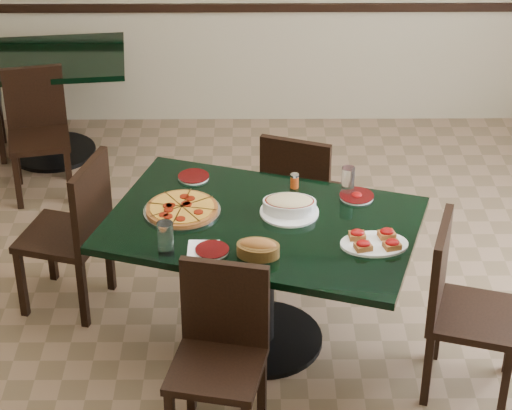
{
  "coord_description": "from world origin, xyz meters",
  "views": [
    {
      "loc": [
        -0.15,
        -4.23,
        3.35
      ],
      "look_at": [
        -0.12,
        0.0,
        0.85
      ],
      "focal_mm": 70.0,
      "sensor_mm": 36.0,
      "label": 1
    }
  ],
  "objects_px": {
    "chair_far": "(300,192)",
    "chair_left": "(75,227)",
    "chair_right": "(459,301)",
    "bread_basket": "(258,248)",
    "chair_near": "(220,346)",
    "back_chair_near": "(38,126)",
    "back_table": "(46,87)",
    "main_table": "(262,252)",
    "bruschetta_platter": "(374,241)",
    "pepperoni_pizza": "(182,209)",
    "lasagna_casserole": "(289,205)"
  },
  "relations": [
    {
      "from": "chair_far",
      "to": "chair_left",
      "type": "distance_m",
      "value": 1.3
    },
    {
      "from": "chair_right",
      "to": "bread_basket",
      "type": "relative_size",
      "value": 4.08
    },
    {
      "from": "chair_far",
      "to": "chair_near",
      "type": "xyz_separation_m",
      "value": [
        -0.42,
        -1.41,
        0.01
      ]
    },
    {
      "from": "chair_near",
      "to": "back_chair_near",
      "type": "bearing_deg",
      "value": 130.32
    },
    {
      "from": "back_table",
      "to": "bread_basket",
      "type": "distance_m",
      "value": 2.89
    },
    {
      "from": "main_table",
      "to": "chair_far",
      "type": "height_order",
      "value": "chair_far"
    },
    {
      "from": "chair_near",
      "to": "bruschetta_platter",
      "type": "xyz_separation_m",
      "value": [
        0.73,
        0.43,
        0.28
      ]
    },
    {
      "from": "chair_near",
      "to": "bruschetta_platter",
      "type": "distance_m",
      "value": 0.9
    },
    {
      "from": "main_table",
      "to": "pepperoni_pizza",
      "type": "xyz_separation_m",
      "value": [
        -0.4,
        0.1,
        0.2
      ]
    },
    {
      "from": "chair_right",
      "to": "bread_basket",
      "type": "xyz_separation_m",
      "value": [
        -0.97,
        0.05,
        0.28
      ]
    },
    {
      "from": "main_table",
      "to": "pepperoni_pizza",
      "type": "relative_size",
      "value": 4.45
    },
    {
      "from": "back_chair_near",
      "to": "pepperoni_pizza",
      "type": "bearing_deg",
      "value": -68.6
    },
    {
      "from": "bread_basket",
      "to": "chair_left",
      "type": "bearing_deg",
      "value": 155.62
    },
    {
      "from": "lasagna_casserole",
      "to": "bruschetta_platter",
      "type": "xyz_separation_m",
      "value": [
        0.4,
        -0.3,
        -0.02
      ]
    },
    {
      "from": "chair_right",
      "to": "lasagna_casserole",
      "type": "height_order",
      "value": "chair_right"
    },
    {
      "from": "chair_near",
      "to": "chair_left",
      "type": "distance_m",
      "value": 1.29
    },
    {
      "from": "back_chair_near",
      "to": "lasagna_casserole",
      "type": "relative_size",
      "value": 2.8
    },
    {
      "from": "lasagna_casserole",
      "to": "bread_basket",
      "type": "height_order",
      "value": "same"
    },
    {
      "from": "back_table",
      "to": "back_chair_near",
      "type": "relative_size",
      "value": 1.43
    },
    {
      "from": "chair_right",
      "to": "lasagna_casserole",
      "type": "bearing_deg",
      "value": 78.76
    },
    {
      "from": "back_table",
      "to": "lasagna_casserole",
      "type": "relative_size",
      "value": 3.99
    },
    {
      "from": "chair_near",
      "to": "pepperoni_pizza",
      "type": "height_order",
      "value": "chair_near"
    },
    {
      "from": "chair_far",
      "to": "chair_near",
      "type": "bearing_deg",
      "value": 93.02
    },
    {
      "from": "pepperoni_pizza",
      "to": "back_chair_near",
      "type": "bearing_deg",
      "value": 123.55
    },
    {
      "from": "main_table",
      "to": "back_chair_near",
      "type": "relative_size",
      "value": 2.08
    },
    {
      "from": "back_table",
      "to": "pepperoni_pizza",
      "type": "height_order",
      "value": "pepperoni_pizza"
    },
    {
      "from": "chair_far",
      "to": "back_table",
      "type": "bearing_deg",
      "value": -20.06
    },
    {
      "from": "chair_far",
      "to": "chair_right",
      "type": "bearing_deg",
      "value": 142.71
    },
    {
      "from": "back_chair_near",
      "to": "bruschetta_platter",
      "type": "bearing_deg",
      "value": -55.89
    },
    {
      "from": "chair_left",
      "to": "back_chair_near",
      "type": "distance_m",
      "value": 1.41
    },
    {
      "from": "chair_far",
      "to": "bruschetta_platter",
      "type": "bearing_deg",
      "value": 127.23
    },
    {
      "from": "chair_far",
      "to": "lasagna_casserole",
      "type": "relative_size",
      "value": 2.9
    },
    {
      "from": "lasagna_casserole",
      "to": "back_table",
      "type": "bearing_deg",
      "value": 130.88
    },
    {
      "from": "pepperoni_pizza",
      "to": "chair_right",
      "type": "bearing_deg",
      "value": -18.38
    },
    {
      "from": "lasagna_casserole",
      "to": "bruschetta_platter",
      "type": "relative_size",
      "value": 0.89
    },
    {
      "from": "back_table",
      "to": "bread_basket",
      "type": "height_order",
      "value": "bread_basket"
    },
    {
      "from": "back_chair_near",
      "to": "back_table",
      "type": "bearing_deg",
      "value": 80.49
    },
    {
      "from": "bread_basket",
      "to": "bruschetta_platter",
      "type": "relative_size",
      "value": 0.67
    },
    {
      "from": "pepperoni_pizza",
      "to": "bread_basket",
      "type": "height_order",
      "value": "bread_basket"
    },
    {
      "from": "chair_near",
      "to": "chair_right",
      "type": "relative_size",
      "value": 0.96
    },
    {
      "from": "main_table",
      "to": "chair_left",
      "type": "relative_size",
      "value": 1.92
    },
    {
      "from": "chair_left",
      "to": "back_chair_near",
      "type": "xyz_separation_m",
      "value": [
        -0.45,
        1.34,
        -0.04
      ]
    },
    {
      "from": "chair_near",
      "to": "bread_basket",
      "type": "height_order",
      "value": "chair_near"
    },
    {
      "from": "back_table",
      "to": "chair_far",
      "type": "xyz_separation_m",
      "value": [
        1.71,
        -1.42,
        -0.04
      ]
    },
    {
      "from": "chair_right",
      "to": "pepperoni_pizza",
      "type": "distance_m",
      "value": 1.44
    },
    {
      "from": "main_table",
      "to": "chair_near",
      "type": "xyz_separation_m",
      "value": [
        -0.2,
        -0.66,
        -0.08
      ]
    },
    {
      "from": "lasagna_casserole",
      "to": "bread_basket",
      "type": "xyz_separation_m",
      "value": [
        -0.16,
        -0.39,
        -0.01
      ]
    },
    {
      "from": "bruschetta_platter",
      "to": "back_table",
      "type": "bearing_deg",
      "value": 127.91
    },
    {
      "from": "back_table",
      "to": "pepperoni_pizza",
      "type": "relative_size",
      "value": 3.04
    },
    {
      "from": "main_table",
      "to": "bruschetta_platter",
      "type": "height_order",
      "value": "bruschetta_platter"
    }
  ]
}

